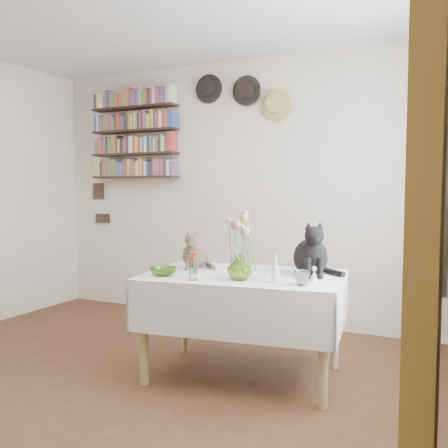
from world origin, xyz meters
The scene contains 15 objects.
room centered at (0.00, 0.00, 1.25)m, with size 4.08×4.58×2.58m.
curtain centered at (1.90, -0.12, 1.15)m, with size 0.12×0.38×2.10m, color brown.
dining_table centered at (0.70, 0.89, 0.53)m, with size 1.42×1.02×0.71m.
tabby_cat centered at (0.27, 0.99, 0.85)m, with size 0.19×0.25×0.29m, color brown, non-canonical shape.
black_cat centered at (1.11, 1.07, 0.89)m, with size 0.25×0.32×0.37m, color black, non-canonical shape.
flower_vase centered at (0.76, 0.69, 0.79)m, with size 0.16×0.16×0.16m, color #95CD42.
green_bowl centered at (0.24, 0.62, 0.73)m, with size 0.17×0.17×0.05m, color #95CD42.
drinking_glass centered at (1.17, 0.69, 0.75)m, with size 0.10×0.10×0.09m, color white.
candlestick centered at (1.00, 0.70, 0.77)m, with size 0.05×0.05×0.18m.
berry_jar centered at (0.50, 0.56, 0.80)m, with size 0.05×0.05×0.20m.
porcelain_figurine centered at (1.20, 0.84, 0.75)m, with size 0.05×0.05×0.10m.
flower_bouquet centered at (0.76, 0.70, 1.05)m, with size 0.17×0.13×0.39m.
bookshelf_unit centered at (-1.10, 2.16, 1.84)m, with size 1.00×0.16×0.91m.
wall_hats centered at (0.12, 2.19, 2.17)m, with size 0.98×0.09×0.48m.
wall_art_plaques centered at (-1.63, 2.23, 1.12)m, with size 0.21×0.02×0.44m.
Camera 1 is at (2.03, -2.17, 1.29)m, focal length 40.00 mm.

